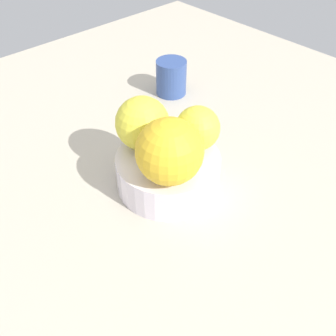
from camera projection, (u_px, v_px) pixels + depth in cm
name	position (u px, v px, depth cm)	size (l,w,h in cm)	color
ground_plane	(168.00, 189.00, 56.51)	(110.00, 110.00, 2.00)	#BCB29E
fruit_bowl	(168.00, 171.00, 54.23)	(14.56, 14.56, 5.10)	silver
orange_in_bowl_0	(142.00, 123.00, 51.94)	(7.43, 7.43, 7.43)	yellow
orange_in_bowl_1	(169.00, 151.00, 46.62)	(8.51, 8.51, 8.51)	yellow
orange_in_bowl_2	(198.00, 128.00, 52.15)	(6.18, 6.18, 6.18)	yellow
ceramic_cup	(171.00, 77.00, 72.57)	(5.74, 5.74, 6.60)	#334C8C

